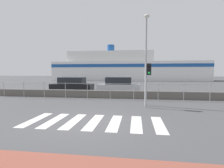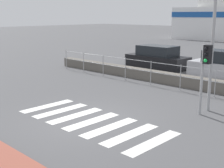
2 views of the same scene
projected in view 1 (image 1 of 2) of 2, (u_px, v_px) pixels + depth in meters
name	position (u px, v px, depth m)	size (l,w,h in m)	color
ground_plane	(89.00, 122.00, 7.51)	(160.00, 160.00, 0.00)	#4C4C4F
crosswalk	(94.00, 122.00, 7.48)	(5.85, 2.40, 0.01)	silver
seawall	(112.00, 94.00, 14.39)	(20.18, 0.55, 0.60)	#605B54
harbor_fence	(110.00, 89.00, 13.49)	(18.20, 0.04, 1.30)	#9EA0A3
traffic_light_far	(148.00, 75.00, 10.33)	(0.34, 0.32, 2.64)	#9EA0A3
streetlamp	(146.00, 50.00, 10.72)	(0.32, 0.96, 5.57)	#9EA0A3
ferry_boat	(125.00, 68.00, 44.66)	(37.69, 7.93, 9.04)	white
parked_car_black	(72.00, 86.00, 18.89)	(4.45, 1.85, 1.56)	black
parked_car_silver	(119.00, 86.00, 18.20)	(4.35, 1.72, 1.59)	#BCBCC1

